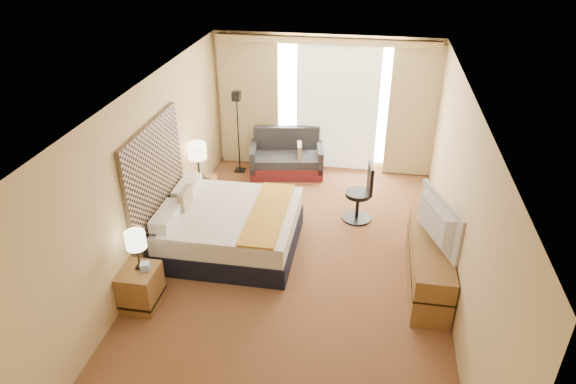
% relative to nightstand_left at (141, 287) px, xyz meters
% --- Properties ---
extents(floor, '(4.20, 7.00, 0.02)m').
position_rel_nightstand_left_xyz_m(floor, '(1.87, 1.05, -0.28)').
color(floor, '#551F18').
rests_on(floor, ground).
extents(ceiling, '(4.20, 7.00, 0.02)m').
position_rel_nightstand_left_xyz_m(ceiling, '(1.87, 1.05, 2.33)').
color(ceiling, white).
rests_on(ceiling, wall_back).
extents(wall_back, '(4.20, 0.02, 2.60)m').
position_rel_nightstand_left_xyz_m(wall_back, '(1.87, 4.55, 1.02)').
color(wall_back, '#D3B880').
rests_on(wall_back, ground).
extents(wall_left, '(0.02, 7.00, 2.60)m').
position_rel_nightstand_left_xyz_m(wall_left, '(-0.23, 1.05, 1.02)').
color(wall_left, '#D3B880').
rests_on(wall_left, ground).
extents(wall_right, '(0.02, 7.00, 2.60)m').
position_rel_nightstand_left_xyz_m(wall_right, '(3.97, 1.05, 1.02)').
color(wall_right, '#D3B880').
rests_on(wall_right, ground).
extents(headboard, '(0.06, 1.85, 1.50)m').
position_rel_nightstand_left_xyz_m(headboard, '(-0.19, 1.25, 1.01)').
color(headboard, black).
rests_on(headboard, wall_left).
extents(nightstand_left, '(0.45, 0.52, 0.55)m').
position_rel_nightstand_left_xyz_m(nightstand_left, '(0.00, 0.00, 0.00)').
color(nightstand_left, olive).
rests_on(nightstand_left, floor).
extents(nightstand_right, '(0.45, 0.52, 0.55)m').
position_rel_nightstand_left_xyz_m(nightstand_right, '(0.00, 2.50, 0.00)').
color(nightstand_right, olive).
rests_on(nightstand_right, floor).
extents(media_dresser, '(0.50, 1.80, 0.70)m').
position_rel_nightstand_left_xyz_m(media_dresser, '(3.70, 1.05, 0.07)').
color(media_dresser, olive).
rests_on(media_dresser, floor).
extents(window, '(2.30, 0.02, 2.30)m').
position_rel_nightstand_left_xyz_m(window, '(2.12, 4.52, 1.04)').
color(window, white).
rests_on(window, wall_back).
extents(curtains, '(4.12, 0.19, 2.56)m').
position_rel_nightstand_left_xyz_m(curtains, '(1.87, 4.44, 1.13)').
color(curtains, beige).
rests_on(curtains, floor).
extents(bed, '(1.95, 1.78, 0.95)m').
position_rel_nightstand_left_xyz_m(bed, '(0.81, 1.45, 0.07)').
color(bed, black).
rests_on(bed, floor).
extents(loveseat, '(1.49, 0.96, 0.87)m').
position_rel_nightstand_left_xyz_m(loveseat, '(1.22, 4.09, 0.01)').
color(loveseat, maroon).
rests_on(loveseat, floor).
extents(floor_lamp, '(0.21, 0.21, 1.62)m').
position_rel_nightstand_left_xyz_m(floor_lamp, '(0.29, 4.02, 0.87)').
color(floor_lamp, black).
rests_on(floor_lamp, floor).
extents(desk_chair, '(0.49, 0.49, 1.00)m').
position_rel_nightstand_left_xyz_m(desk_chair, '(2.72, 2.61, 0.17)').
color(desk_chair, black).
rests_on(desk_chair, floor).
extents(lamp_left, '(0.26, 0.26, 0.54)m').
position_rel_nightstand_left_xyz_m(lamp_left, '(0.01, 0.05, 0.70)').
color(lamp_left, black).
rests_on(lamp_left, nightstand_left).
extents(lamp_right, '(0.31, 0.31, 0.65)m').
position_rel_nightstand_left_xyz_m(lamp_right, '(-0.02, 2.55, 0.78)').
color(lamp_right, black).
rests_on(lamp_right, nightstand_right).
extents(tissue_box, '(0.14, 0.14, 0.10)m').
position_rel_nightstand_left_xyz_m(tissue_box, '(0.09, 0.03, 0.33)').
color(tissue_box, '#96BAE8').
rests_on(tissue_box, nightstand_left).
extents(telephone, '(0.23, 0.20, 0.08)m').
position_rel_nightstand_left_xyz_m(telephone, '(0.09, 2.39, 0.31)').
color(telephone, black).
rests_on(telephone, nightstand_right).
extents(television, '(0.54, 1.11, 0.65)m').
position_rel_nightstand_left_xyz_m(television, '(3.65, 1.03, 0.75)').
color(television, black).
rests_on(television, media_dresser).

